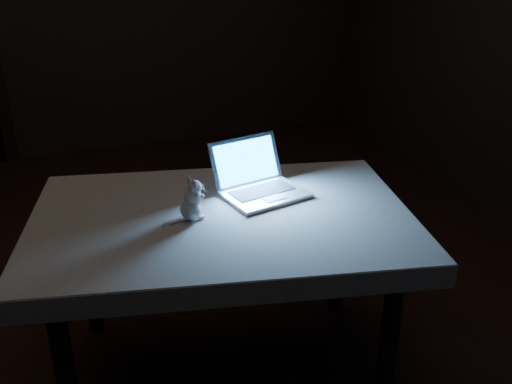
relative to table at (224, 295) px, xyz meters
name	(u,v)px	position (x,y,z in m)	size (l,w,h in m)	color
floor	(153,330)	(-0.23, 0.33, -0.34)	(5.00, 5.00, 0.00)	black
table	(224,295)	(0.00, 0.00, 0.00)	(1.26, 0.81, 0.68)	black
tablecloth	(224,221)	(0.01, 0.02, 0.30)	(1.34, 0.89, 0.08)	#BEAFA0
laptop	(266,172)	(0.20, 0.08, 0.45)	(0.30, 0.26, 0.20)	silver
plush_mouse	(190,200)	(-0.11, 0.00, 0.42)	(0.11, 0.11, 0.15)	silver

